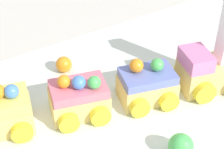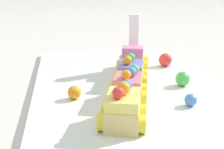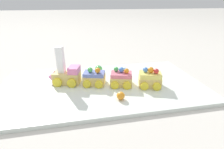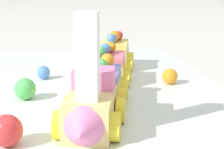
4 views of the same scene
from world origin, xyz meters
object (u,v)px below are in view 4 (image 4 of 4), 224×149
(cake_car_blueberry, at_px, (102,85))
(gumball_blue, at_px, (44,73))
(cake_train_locomotive, at_px, (90,105))
(cake_car_lemon, at_px, (114,54))
(gumball_red, at_px, (7,131))
(gumball_green, at_px, (25,89))
(cake_car_strawberry, at_px, (109,68))
(gumball_orange, at_px, (170,76))

(cake_car_blueberry, xyz_separation_m, gumball_blue, (-0.13, -0.07, -0.01))
(cake_train_locomotive, relative_size, gumball_blue, 6.03)
(cake_car_blueberry, height_order, gumball_blue, cake_car_blueberry)
(cake_car_lemon, bearing_deg, gumball_red, -12.96)
(gumball_red, bearing_deg, gumball_green, 175.34)
(cake_car_strawberry, height_order, cake_car_lemon, cake_car_lemon)
(cake_car_strawberry, distance_m, gumball_red, 0.24)
(gumball_green, distance_m, gumball_blue, 0.10)
(gumball_red, xyz_separation_m, gumball_blue, (-0.24, 0.04, -0.01))
(cake_car_blueberry, distance_m, cake_car_lemon, 0.19)
(cake_car_strawberry, height_order, gumball_blue, cake_car_strawberry)
(gumball_red, bearing_deg, cake_car_strawberry, 146.27)
(cake_car_blueberry, height_order, cake_car_lemon, cake_car_lemon)
(cake_car_strawberry, relative_size, gumball_red, 2.58)
(cake_car_blueberry, bearing_deg, gumball_orange, 134.80)
(gumball_green, relative_size, gumball_blue, 1.36)
(cake_train_locomotive, bearing_deg, gumball_green, -134.56)
(gumball_red, xyz_separation_m, gumball_green, (-0.14, 0.01, -0.00))
(gumball_green, bearing_deg, gumball_blue, 166.11)
(gumball_red, bearing_deg, cake_car_lemon, 151.20)
(cake_car_strawberry, bearing_deg, cake_train_locomotive, 0.08)
(gumball_blue, bearing_deg, cake_car_strawberry, 68.67)
(cake_car_lemon, xyz_separation_m, gumball_green, (0.15, -0.15, -0.01))
(cake_train_locomotive, height_order, cake_car_strawberry, cake_train_locomotive)
(cake_train_locomotive, bearing_deg, cake_car_blueberry, 179.94)
(gumball_green, height_order, gumball_blue, gumball_green)
(cake_car_lemon, bearing_deg, gumball_green, -28.88)
(cake_train_locomotive, xyz_separation_m, gumball_orange, (-0.16, 0.14, -0.02))
(cake_car_lemon, relative_size, gumball_red, 2.58)
(cake_train_locomotive, xyz_separation_m, cake_car_blueberry, (-0.10, 0.03, -0.01))
(cake_car_strawberry, distance_m, gumball_blue, 0.11)
(cake_train_locomotive, distance_m, cake_car_lemon, 0.29)
(gumball_red, relative_size, gumball_green, 1.10)
(cake_car_lemon, bearing_deg, cake_car_strawberry, -0.19)
(gumball_orange, bearing_deg, gumball_green, -80.43)
(cake_car_strawberry, xyz_separation_m, gumball_blue, (-0.04, -0.10, -0.01))
(cake_car_blueberry, xyz_separation_m, cake_car_lemon, (-0.18, 0.05, 0.00))
(cake_car_lemon, distance_m, gumball_green, 0.21)
(cake_train_locomotive, distance_m, gumball_orange, 0.22)
(cake_car_strawberry, xyz_separation_m, gumball_orange, (0.02, 0.09, -0.01))
(cake_car_blueberry, bearing_deg, cake_car_lemon, -179.98)
(cake_train_locomotive, height_order, gumball_blue, cake_train_locomotive)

